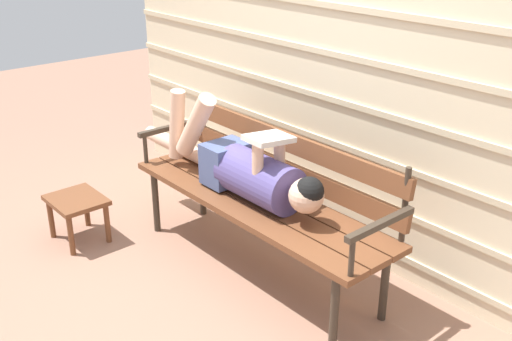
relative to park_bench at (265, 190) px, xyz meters
The scene contains 5 objects.
ground_plane 0.54m from the park_bench, 90.00° to the right, with size 12.00×12.00×0.00m, color #936B56.
house_siding 0.92m from the park_bench, 90.00° to the left, with size 4.25×0.08×2.48m.
park_bench is the anchor object (origin of this frame).
reclining_person 0.19m from the park_bench, 149.73° to the right, with size 1.75×0.28×0.56m.
footstool 1.29m from the park_bench, 145.30° to the right, with size 0.38×0.32×0.30m.
Camera 1 is at (2.42, -1.98, 2.03)m, focal length 42.80 mm.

